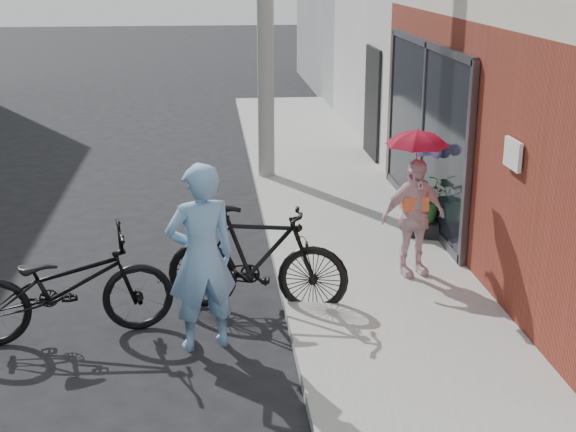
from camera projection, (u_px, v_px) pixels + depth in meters
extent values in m
plane|color=black|center=(204.00, 341.00, 8.12)|extent=(80.00, 80.00, 0.00)
cube|color=gray|center=(369.00, 258.00, 10.20)|extent=(2.20, 24.00, 0.12)
cube|color=#9E9E99|center=(278.00, 261.00, 10.09)|extent=(0.12, 24.00, 0.12)
cube|color=black|center=(424.00, 132.00, 11.33)|extent=(0.06, 3.80, 2.40)
cube|color=white|center=(513.00, 154.00, 8.06)|extent=(0.04, 0.40, 0.30)
imported|color=#79AAD8|center=(201.00, 258.00, 7.73)|extent=(0.79, 0.63, 1.89)
imported|color=black|center=(66.00, 286.00, 8.05)|extent=(2.24, 1.11, 1.13)
imported|color=black|center=(257.00, 259.00, 8.67)|extent=(2.06, 0.96, 1.19)
imported|color=beige|center=(413.00, 218.00, 9.33)|extent=(0.88, 0.55, 1.40)
imported|color=red|center=(418.00, 133.00, 9.02)|extent=(0.69, 0.69, 0.61)
cube|color=black|center=(425.00, 228.00, 10.84)|extent=(0.51, 0.51, 0.21)
imported|color=#2F6829|center=(427.00, 196.00, 10.70)|extent=(0.61, 0.53, 0.68)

